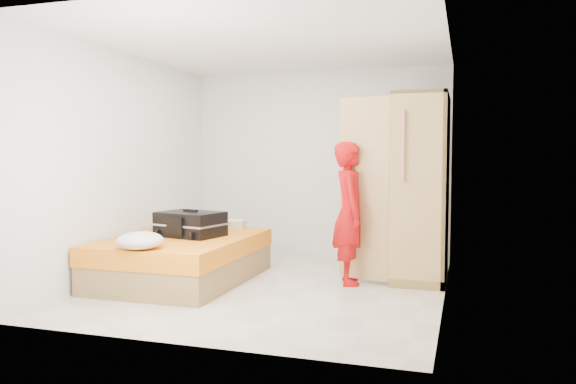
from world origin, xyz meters
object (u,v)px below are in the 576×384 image
(bed, at_px, (183,259))
(round_cushion, at_px, (140,240))
(wardrobe, at_px, (417,192))
(suitcase, at_px, (190,224))
(person, at_px, (350,213))

(bed, height_order, round_cushion, round_cushion)
(wardrobe, xyz_separation_m, round_cushion, (-2.49, -1.80, -0.41))
(bed, relative_size, suitcase, 2.50)
(suitcase, bearing_deg, round_cushion, -79.85)
(bed, height_order, person, person)
(bed, relative_size, round_cushion, 4.44)
(person, xyz_separation_m, suitcase, (-1.77, -0.36, -0.15))
(person, distance_m, round_cushion, 2.25)
(wardrobe, bearing_deg, round_cushion, -144.17)
(person, relative_size, suitcase, 1.94)
(bed, distance_m, wardrobe, 2.77)
(person, height_order, suitcase, person)
(suitcase, height_order, round_cushion, suitcase)
(person, bearing_deg, round_cushion, 108.32)
(bed, bearing_deg, person, 13.72)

